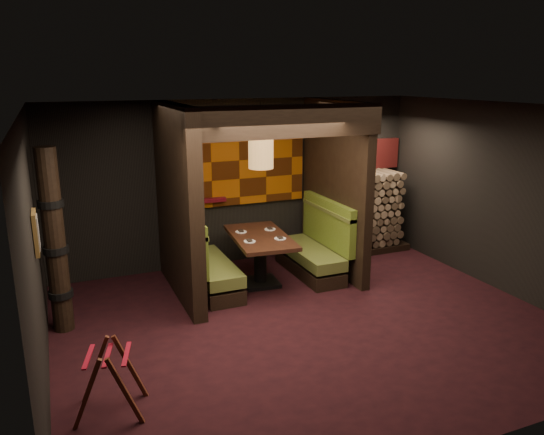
{
  "coord_description": "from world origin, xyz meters",
  "views": [
    {
      "loc": [
        -3.0,
        -5.81,
        3.23
      ],
      "look_at": [
        0.0,
        1.3,
        1.15
      ],
      "focal_mm": 35.0,
      "sensor_mm": 36.0,
      "label": 1
    }
  ],
  "objects_px": {
    "booth_bench_left": "(206,265)",
    "booth_bench_right": "(315,250)",
    "luggage_rack": "(110,377)",
    "firewood_stack": "(363,212)",
    "pendant_lamp": "(261,153)",
    "dining_table": "(260,250)",
    "totem_column": "(55,243)"
  },
  "relations": [
    {
      "from": "booth_bench_left",
      "to": "booth_bench_right",
      "type": "relative_size",
      "value": 1.0
    },
    {
      "from": "luggage_rack",
      "to": "firewood_stack",
      "type": "bearing_deg",
      "value": 33.79
    },
    {
      "from": "pendant_lamp",
      "to": "luggage_rack",
      "type": "relative_size",
      "value": 1.23
    },
    {
      "from": "luggage_rack",
      "to": "pendant_lamp",
      "type": "bearing_deg",
      "value": 43.61
    },
    {
      "from": "dining_table",
      "to": "luggage_rack",
      "type": "height_order",
      "value": "dining_table"
    },
    {
      "from": "dining_table",
      "to": "pendant_lamp",
      "type": "bearing_deg",
      "value": -90.0
    },
    {
      "from": "luggage_rack",
      "to": "booth_bench_left",
      "type": "bearing_deg",
      "value": 56.76
    },
    {
      "from": "booth_bench_left",
      "to": "totem_column",
      "type": "relative_size",
      "value": 0.67
    },
    {
      "from": "booth_bench_left",
      "to": "firewood_stack",
      "type": "xyz_separation_m",
      "value": [
        3.25,
        0.7,
        0.35
      ]
    },
    {
      "from": "dining_table",
      "to": "luggage_rack",
      "type": "distance_m",
      "value": 3.6
    },
    {
      "from": "booth_bench_right",
      "to": "firewood_stack",
      "type": "distance_m",
      "value": 1.56
    },
    {
      "from": "booth_bench_right",
      "to": "pendant_lamp",
      "type": "xyz_separation_m",
      "value": [
        -1.03,
        -0.17,
        1.7
      ]
    },
    {
      "from": "dining_table",
      "to": "pendant_lamp",
      "type": "relative_size",
      "value": 1.66
    },
    {
      "from": "booth_bench_right",
      "to": "dining_table",
      "type": "height_order",
      "value": "booth_bench_right"
    },
    {
      "from": "pendant_lamp",
      "to": "firewood_stack",
      "type": "height_order",
      "value": "pendant_lamp"
    },
    {
      "from": "dining_table",
      "to": "firewood_stack",
      "type": "relative_size",
      "value": 0.93
    },
    {
      "from": "totem_column",
      "to": "booth_bench_left",
      "type": "bearing_deg",
      "value": 14.75
    },
    {
      "from": "booth_bench_right",
      "to": "luggage_rack",
      "type": "bearing_deg",
      "value": -144.01
    },
    {
      "from": "dining_table",
      "to": "pendant_lamp",
      "type": "height_order",
      "value": "pendant_lamp"
    },
    {
      "from": "dining_table",
      "to": "pendant_lamp",
      "type": "distance_m",
      "value": 1.53
    },
    {
      "from": "firewood_stack",
      "to": "dining_table",
      "type": "bearing_deg",
      "value": -161.13
    },
    {
      "from": "booth_bench_right",
      "to": "luggage_rack",
      "type": "height_order",
      "value": "booth_bench_right"
    },
    {
      "from": "luggage_rack",
      "to": "firewood_stack",
      "type": "relative_size",
      "value": 0.46
    },
    {
      "from": "luggage_rack",
      "to": "dining_table",
      "type": "bearing_deg",
      "value": 44.19
    },
    {
      "from": "booth_bench_left",
      "to": "dining_table",
      "type": "relative_size",
      "value": 0.99
    },
    {
      "from": "dining_table",
      "to": "totem_column",
      "type": "relative_size",
      "value": 0.67
    },
    {
      "from": "booth_bench_right",
      "to": "totem_column",
      "type": "distance_m",
      "value": 4.1
    },
    {
      "from": "booth_bench_right",
      "to": "totem_column",
      "type": "height_order",
      "value": "totem_column"
    },
    {
      "from": "booth_bench_left",
      "to": "luggage_rack",
      "type": "distance_m",
      "value": 3.14
    },
    {
      "from": "booth_bench_left",
      "to": "booth_bench_right",
      "type": "xyz_separation_m",
      "value": [
        1.89,
        0.0,
        0.0
      ]
    },
    {
      "from": "pendant_lamp",
      "to": "dining_table",
      "type": "bearing_deg",
      "value": 90.0
    },
    {
      "from": "booth_bench_right",
      "to": "luggage_rack",
      "type": "relative_size",
      "value": 2.02
    }
  ]
}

